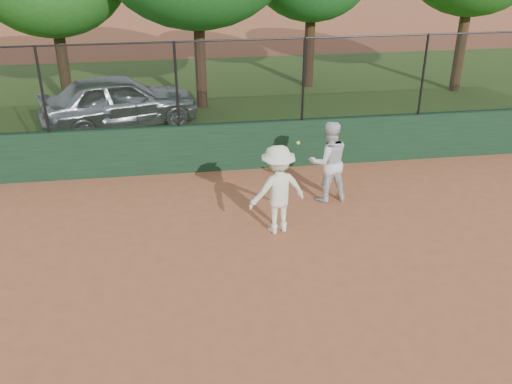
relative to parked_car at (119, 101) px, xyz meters
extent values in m
plane|color=#A75635|center=(2.19, -9.66, -0.78)|extent=(80.00, 80.00, 0.00)
cube|color=#193720|center=(2.19, -3.66, -0.18)|extent=(26.00, 0.20, 1.20)
cube|color=#2E4C17|center=(2.19, 2.34, -0.78)|extent=(36.00, 12.00, 0.01)
imported|color=#ACB2B6|center=(0.00, 0.00, 0.00)|extent=(4.91, 3.02, 1.56)
imported|color=silver|center=(4.85, -5.64, 0.13)|extent=(0.95, 0.77, 1.83)
imported|color=#F1F1CC|center=(3.51, -6.84, 0.13)|extent=(1.32, 0.97, 1.82)
sphere|color=#C9F135|center=(3.83, -7.11, 1.20)|extent=(0.07, 0.07, 0.07)
cube|color=black|center=(2.19, -3.66, 1.42)|extent=(26.00, 0.02, 2.00)
cylinder|color=black|center=(2.19, -3.66, 2.40)|extent=(26.00, 0.04, 0.04)
cylinder|color=black|center=(-1.31, -3.66, 1.42)|extent=(0.06, 0.06, 2.00)
cylinder|color=black|center=(1.69, -3.66, 1.42)|extent=(0.06, 0.06, 2.00)
cylinder|color=black|center=(4.69, -3.66, 1.42)|extent=(0.06, 0.06, 2.00)
cylinder|color=black|center=(7.69, -3.66, 1.42)|extent=(0.06, 0.06, 2.00)
cylinder|color=#3F2B16|center=(-1.87, 2.32, 0.44)|extent=(0.36, 0.36, 2.44)
cylinder|color=#472C19|center=(2.51, 1.53, 0.60)|extent=(0.36, 0.36, 2.77)
cylinder|color=#3D2714|center=(6.52, 3.40, 0.47)|extent=(0.36, 0.36, 2.51)
cylinder|color=#483019|center=(11.62, 2.12, 0.62)|extent=(0.36, 0.36, 2.79)
camera|label=1|loc=(1.63, -16.69, 5.03)|focal=40.00mm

